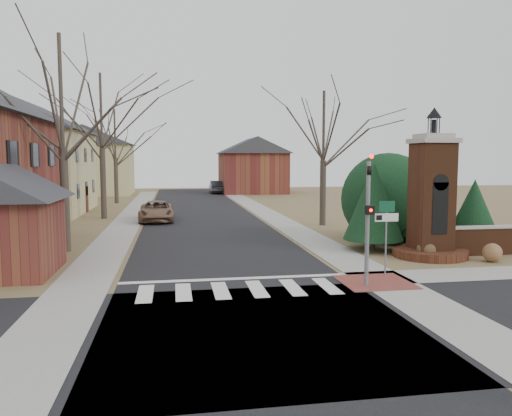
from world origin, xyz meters
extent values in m
plane|color=brown|center=(0.00, 0.00, 0.00)|extent=(120.00, 120.00, 0.00)
cube|color=black|center=(0.00, 22.00, 0.01)|extent=(8.00, 70.00, 0.01)
cube|color=black|center=(0.00, -3.00, 0.01)|extent=(120.00, 8.00, 0.01)
cube|color=silver|center=(0.00, 0.80, 0.01)|extent=(8.00, 2.20, 0.02)
cube|color=silver|center=(0.00, 2.30, 0.01)|extent=(8.00, 0.35, 0.02)
cube|color=gray|center=(5.20, 22.00, 0.01)|extent=(2.00, 60.00, 0.02)
cube|color=gray|center=(-5.20, 22.00, 0.01)|extent=(2.00, 60.00, 0.02)
cube|color=brown|center=(4.80, 1.00, 0.01)|extent=(2.40, 2.40, 0.02)
cylinder|color=slate|center=(4.30, 0.60, 2.10)|extent=(0.14, 0.14, 4.20)
imported|color=black|center=(4.30, 0.60, 4.05)|extent=(0.15, 0.18, 0.90)
sphere|color=#FF0C05|center=(4.30, 0.38, 4.35)|extent=(0.14, 0.14, 0.14)
cube|color=black|center=(4.30, 0.42, 2.60)|extent=(0.28, 0.16, 0.30)
sphere|color=#FF0C05|center=(4.30, 0.33, 2.60)|extent=(0.11, 0.11, 0.11)
cylinder|color=slate|center=(5.60, 2.00, 1.30)|extent=(0.06, 0.06, 2.60)
cube|color=silver|center=(5.60, 1.98, 2.15)|extent=(0.90, 0.03, 0.30)
cube|color=black|center=(5.30, 1.97, 2.15)|extent=(0.22, 0.02, 0.18)
cube|color=#0F492C|center=(5.60, 1.98, 2.55)|extent=(0.60, 0.03, 0.40)
cylinder|color=#542D18|center=(9.00, 5.00, 0.18)|extent=(3.20, 3.20, 0.36)
cube|color=#542D18|center=(9.00, 5.00, 2.50)|extent=(1.50, 1.50, 5.00)
cube|color=black|center=(9.00, 4.28, 2.20)|extent=(0.70, 0.10, 2.20)
cube|color=gray|center=(9.00, 5.00, 5.05)|extent=(1.70, 1.70, 0.20)
cube|color=gray|center=(9.00, 5.00, 5.25)|extent=(1.30, 1.30, 0.20)
cylinder|color=black|center=(9.00, 5.00, 5.65)|extent=(0.20, 0.20, 0.60)
cone|color=black|center=(9.00, 5.00, 6.25)|extent=(0.64, 0.64, 0.45)
cube|color=tan|center=(-13.50, 27.00, 3.20)|extent=(9.00, 12.00, 6.40)
cube|color=tan|center=(-12.00, 48.00, 3.00)|extent=(10.00, 8.00, 6.00)
cube|color=tan|center=(-14.80, 46.40, 6.99)|extent=(0.75, 0.75, 3.08)
cube|color=brown|center=(8.00, 48.00, 2.50)|extent=(8.00, 8.00, 5.00)
cube|color=brown|center=(5.76, 46.40, 5.90)|extent=(0.75, 0.75, 2.80)
cylinder|color=#473D33|center=(7.20, 7.00, 0.25)|extent=(0.20, 0.20, 0.50)
cone|color=black|center=(7.20, 7.00, 2.30)|extent=(2.80, 2.80, 3.60)
cylinder|color=#473D33|center=(10.50, 8.20, 0.25)|extent=(0.20, 0.20, 0.50)
cone|color=black|center=(10.50, 8.20, 2.60)|extent=(3.40, 3.40, 4.20)
cylinder|color=#473D33|center=(12.50, 7.20, 0.25)|extent=(0.20, 0.20, 0.50)
cone|color=black|center=(12.50, 7.20, 1.90)|extent=(2.40, 2.40, 2.80)
sphere|color=black|center=(9.00, 9.50, 2.40)|extent=(4.80, 4.80, 4.80)
cylinder|color=#473D33|center=(-7.00, 9.00, 2.42)|extent=(0.40, 0.40, 4.83)
cylinder|color=#473D33|center=(-7.00, 22.00, 2.52)|extent=(0.40, 0.40, 5.04)
cylinder|color=#473D33|center=(-7.50, 35.00, 2.21)|extent=(0.40, 0.40, 4.41)
cylinder|color=#473D33|center=(7.50, 16.00, 2.10)|extent=(0.40, 0.40, 4.20)
imported|color=brown|center=(-3.22, 19.87, 0.69)|extent=(2.37, 5.03, 1.39)
imported|color=#2F3136|center=(3.40, 47.53, 0.80)|extent=(1.72, 4.85, 1.59)
sphere|color=brown|center=(8.60, 4.54, 0.41)|extent=(0.82, 0.82, 0.82)
sphere|color=brown|center=(11.00, 3.52, 0.39)|extent=(0.78, 0.78, 0.78)
camera|label=1|loc=(-2.08, -15.03, 4.26)|focal=35.00mm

